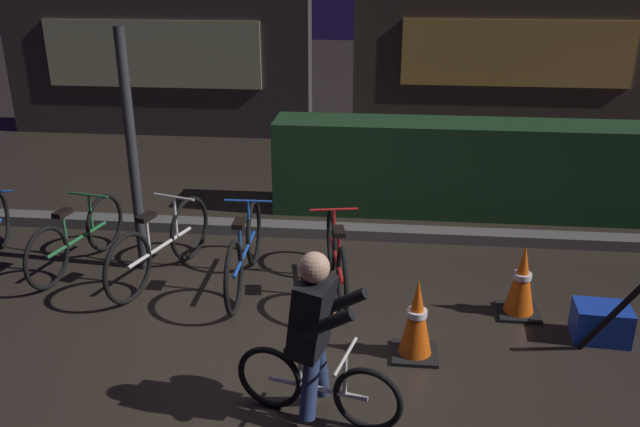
{
  "coord_description": "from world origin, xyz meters",
  "views": [
    {
      "loc": [
        0.74,
        -4.63,
        2.98
      ],
      "look_at": [
        0.2,
        0.6,
        0.9
      ],
      "focal_mm": 37.11,
      "sensor_mm": 36.0,
      "label": 1
    }
  ],
  "objects_px": {
    "traffic_cone_far": "(522,282)",
    "blue_crate": "(601,323)",
    "parked_bike_center_right": "(244,252)",
    "parked_bike_left_mid": "(77,238)",
    "parked_bike_center_left": "(161,246)",
    "cyclist": "(315,336)",
    "street_post": "(132,155)",
    "traffic_cone_near": "(417,319)",
    "parked_bike_right_mid": "(337,258)",
    "closed_umbrella": "(615,313)"
  },
  "relations": [
    {
      "from": "traffic_cone_near",
      "to": "traffic_cone_far",
      "type": "height_order",
      "value": "traffic_cone_near"
    },
    {
      "from": "traffic_cone_far",
      "to": "parked_bike_left_mid",
      "type": "bearing_deg",
      "value": 173.37
    },
    {
      "from": "traffic_cone_far",
      "to": "closed_umbrella",
      "type": "height_order",
      "value": "closed_umbrella"
    },
    {
      "from": "parked_bike_center_left",
      "to": "blue_crate",
      "type": "bearing_deg",
      "value": -83.15
    },
    {
      "from": "parked_bike_center_left",
      "to": "cyclist",
      "type": "height_order",
      "value": "cyclist"
    },
    {
      "from": "parked_bike_center_right",
      "to": "blue_crate",
      "type": "relative_size",
      "value": 3.82
    },
    {
      "from": "blue_crate",
      "to": "parked_bike_left_mid",
      "type": "bearing_deg",
      "value": 170.16
    },
    {
      "from": "blue_crate",
      "to": "closed_umbrella",
      "type": "xyz_separation_m",
      "value": [
        -0.0,
        -0.25,
        0.23
      ]
    },
    {
      "from": "cyclist",
      "to": "closed_umbrella",
      "type": "bearing_deg",
      "value": 37.37
    },
    {
      "from": "street_post",
      "to": "cyclist",
      "type": "relative_size",
      "value": 1.91
    },
    {
      "from": "street_post",
      "to": "traffic_cone_near",
      "type": "relative_size",
      "value": 3.57
    },
    {
      "from": "parked_bike_center_left",
      "to": "closed_umbrella",
      "type": "bearing_deg",
      "value": -86.64
    },
    {
      "from": "parked_bike_right_mid",
      "to": "parked_bike_left_mid",
      "type": "bearing_deg",
      "value": 74.54
    },
    {
      "from": "parked_bike_left_mid",
      "to": "parked_bike_center_left",
      "type": "distance_m",
      "value": 0.92
    },
    {
      "from": "parked_bike_left_mid",
      "to": "parked_bike_center_right",
      "type": "xyz_separation_m",
      "value": [
        1.74,
        -0.21,
        0.03
      ]
    },
    {
      "from": "parked_bike_left_mid",
      "to": "parked_bike_center_left",
      "type": "bearing_deg",
      "value": -87.25
    },
    {
      "from": "parked_bike_center_right",
      "to": "traffic_cone_near",
      "type": "xyz_separation_m",
      "value": [
        1.58,
        -1.03,
        -0.03
      ]
    },
    {
      "from": "parked_bike_left_mid",
      "to": "traffic_cone_far",
      "type": "height_order",
      "value": "parked_bike_left_mid"
    },
    {
      "from": "street_post",
      "to": "parked_bike_right_mid",
      "type": "height_order",
      "value": "street_post"
    },
    {
      "from": "parked_bike_right_mid",
      "to": "cyclist",
      "type": "distance_m",
      "value": 1.85
    },
    {
      "from": "closed_umbrella",
      "to": "traffic_cone_far",
      "type": "bearing_deg",
      "value": 157.29
    },
    {
      "from": "parked_bike_left_mid",
      "to": "traffic_cone_near",
      "type": "bearing_deg",
      "value": -98.52
    },
    {
      "from": "parked_bike_left_mid",
      "to": "traffic_cone_far",
      "type": "distance_m",
      "value": 4.28
    },
    {
      "from": "parked_bike_left_mid",
      "to": "parked_bike_center_right",
      "type": "bearing_deg",
      "value": -84.99
    },
    {
      "from": "closed_umbrella",
      "to": "cyclist",
      "type": "bearing_deg",
      "value": -134.28
    },
    {
      "from": "street_post",
      "to": "parked_bike_left_mid",
      "type": "height_order",
      "value": "street_post"
    },
    {
      "from": "parked_bike_right_mid",
      "to": "cyclist",
      "type": "xyz_separation_m",
      "value": [
        0.0,
        -1.83,
        0.3
      ]
    },
    {
      "from": "street_post",
      "to": "parked_bike_center_right",
      "type": "xyz_separation_m",
      "value": [
        1.11,
        -0.27,
        -0.84
      ]
    },
    {
      "from": "parked_bike_center_left",
      "to": "closed_umbrella",
      "type": "relative_size",
      "value": 1.89
    },
    {
      "from": "parked_bike_center_right",
      "to": "parked_bike_left_mid",
      "type": "bearing_deg",
      "value": 81.82
    },
    {
      "from": "street_post",
      "to": "parked_bike_left_mid",
      "type": "relative_size",
      "value": 1.58
    },
    {
      "from": "parked_bike_center_right",
      "to": "closed_umbrella",
      "type": "height_order",
      "value": "parked_bike_center_right"
    },
    {
      "from": "street_post",
      "to": "parked_bike_right_mid",
      "type": "relative_size",
      "value": 1.52
    },
    {
      "from": "parked_bike_center_left",
      "to": "parked_bike_right_mid",
      "type": "bearing_deg",
      "value": -75.58
    },
    {
      "from": "parked_bike_left_mid",
      "to": "parked_bike_center_right",
      "type": "height_order",
      "value": "parked_bike_center_right"
    },
    {
      "from": "street_post",
      "to": "closed_umbrella",
      "type": "height_order",
      "value": "street_post"
    },
    {
      "from": "street_post",
      "to": "traffic_cone_near",
      "type": "xyz_separation_m",
      "value": [
        2.68,
        -1.3,
        -0.87
      ]
    },
    {
      "from": "traffic_cone_far",
      "to": "blue_crate",
      "type": "xyz_separation_m",
      "value": [
        0.59,
        -0.35,
        -0.17
      ]
    },
    {
      "from": "traffic_cone_near",
      "to": "traffic_cone_far",
      "type": "bearing_deg",
      "value": 38.72
    },
    {
      "from": "street_post",
      "to": "traffic_cone_near",
      "type": "height_order",
      "value": "street_post"
    },
    {
      "from": "street_post",
      "to": "traffic_cone_near",
      "type": "distance_m",
      "value": 3.11
    },
    {
      "from": "street_post",
      "to": "parked_bike_right_mid",
      "type": "distance_m",
      "value": 2.17
    },
    {
      "from": "parked_bike_left_mid",
      "to": "blue_crate",
      "type": "bearing_deg",
      "value": -87.88
    },
    {
      "from": "parked_bike_right_mid",
      "to": "traffic_cone_near",
      "type": "bearing_deg",
      "value": -156.0
    },
    {
      "from": "parked_bike_right_mid",
      "to": "street_post",
      "type": "bearing_deg",
      "value": 71.31
    },
    {
      "from": "parked_bike_left_mid",
      "to": "traffic_cone_far",
      "type": "bearing_deg",
      "value": -84.68
    },
    {
      "from": "parked_bike_left_mid",
      "to": "cyclist",
      "type": "relative_size",
      "value": 1.21
    },
    {
      "from": "parked_bike_center_left",
      "to": "traffic_cone_far",
      "type": "bearing_deg",
      "value": -79.09
    },
    {
      "from": "traffic_cone_far",
      "to": "parked_bike_center_right",
      "type": "bearing_deg",
      "value": 173.58
    },
    {
      "from": "traffic_cone_near",
      "to": "closed_umbrella",
      "type": "height_order",
      "value": "closed_umbrella"
    }
  ]
}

